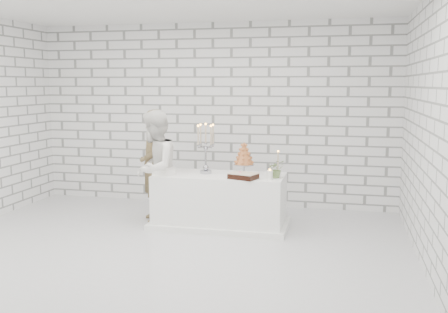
# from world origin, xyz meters

# --- Properties ---
(ground) EXTENTS (6.00, 5.00, 0.01)m
(ground) POSITION_xyz_m (0.00, 0.00, 0.00)
(ground) COLOR silver
(ground) RESTS_ON ground
(wall_back) EXTENTS (6.00, 0.01, 3.00)m
(wall_back) POSITION_xyz_m (0.00, 2.50, 1.50)
(wall_back) COLOR white
(wall_back) RESTS_ON ground
(wall_front) EXTENTS (6.00, 0.01, 3.00)m
(wall_front) POSITION_xyz_m (0.00, -2.50, 1.50)
(wall_front) COLOR white
(wall_front) RESTS_ON ground
(wall_right) EXTENTS (0.01, 5.00, 3.00)m
(wall_right) POSITION_xyz_m (3.00, 0.00, 1.50)
(wall_right) COLOR white
(wall_right) RESTS_ON ground
(cake_table) EXTENTS (1.80, 0.80, 0.75)m
(cake_table) POSITION_xyz_m (0.44, 1.12, 0.38)
(cake_table) COLOR white
(cake_table) RESTS_ON ground
(groom) EXTENTS (0.65, 0.71, 1.64)m
(groom) POSITION_xyz_m (-0.59, 1.24, 0.82)
(groom) COLOR brown
(groom) RESTS_ON ground
(bride) EXTENTS (0.66, 0.83, 1.65)m
(bride) POSITION_xyz_m (-0.44, 0.93, 0.82)
(bride) COLOR white
(bride) RESTS_ON ground
(candelabra) EXTENTS (0.31, 0.31, 0.72)m
(candelabra) POSITION_xyz_m (0.23, 1.16, 1.11)
(candelabra) COLOR #9A9AA4
(candelabra) RESTS_ON cake_table
(croquembouche) EXTENTS (0.31, 0.31, 0.46)m
(croquembouche) POSITION_xyz_m (0.77, 1.22, 0.98)
(croquembouche) COLOR brown
(croquembouche) RESTS_ON cake_table
(chocolate_cake) EXTENTS (0.41, 0.35, 0.08)m
(chocolate_cake) POSITION_xyz_m (0.83, 0.87, 0.79)
(chocolate_cake) COLOR black
(chocolate_cake) RESTS_ON cake_table
(pillar_candle) EXTENTS (0.08, 0.08, 0.12)m
(pillar_candle) POSITION_xyz_m (1.18, 0.91, 0.81)
(pillar_candle) COLOR white
(pillar_candle) RESTS_ON cake_table
(extra_taper) EXTENTS (0.06, 0.06, 0.32)m
(extra_taper) POSITION_xyz_m (1.24, 1.30, 0.91)
(extra_taper) COLOR #BDA88C
(extra_taper) RESTS_ON cake_table
(flowers) EXTENTS (0.27, 0.25, 0.24)m
(flowers) POSITION_xyz_m (1.25, 1.05, 0.87)
(flowers) COLOR #456B35
(flowers) RESTS_ON cake_table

